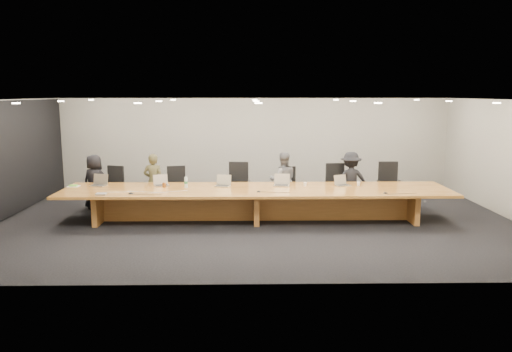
{
  "coord_description": "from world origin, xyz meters",
  "views": [
    {
      "loc": [
        -0.21,
        -11.41,
        2.95
      ],
      "look_at": [
        0.0,
        0.3,
        1.0
      ],
      "focal_mm": 35.0,
      "sensor_mm": 36.0,
      "label": 1
    }
  ],
  "objects": [
    {
      "name": "laptop_b",
      "position": [
        -2.27,
        0.41,
        0.89
      ],
      "size": [
        0.41,
        0.35,
        0.27
      ],
      "primitive_type": null,
      "rotation": [
        0.0,
        0.0,
        0.36
      ],
      "color": "tan",
      "rests_on": "conference_table"
    },
    {
      "name": "person_b",
      "position": [
        -2.6,
        1.16,
        0.72
      ],
      "size": [
        0.56,
        0.4,
        1.44
      ],
      "primitive_type": "imported",
      "rotation": [
        0.0,
        0.0,
        3.04
      ],
      "color": "#3C3920",
      "rests_on": "ground"
    },
    {
      "name": "water_bottle",
      "position": [
        -1.65,
        0.16,
        0.87
      ],
      "size": [
        0.09,
        0.09,
        0.25
      ],
      "primitive_type": "cylinder",
      "rotation": [
        0.0,
        0.0,
        0.16
      ],
      "color": "silver",
      "rests_on": "conference_table"
    },
    {
      "name": "chair_mid_left",
      "position": [
        -0.46,
        1.24,
        0.6
      ],
      "size": [
        0.67,
        0.67,
        1.21
      ],
      "primitive_type": null,
      "rotation": [
        0.0,
        0.0,
        -0.09
      ],
      "color": "black",
      "rests_on": "ground"
    },
    {
      "name": "chair_far_right",
      "position": [
        3.49,
        1.22,
        0.6
      ],
      "size": [
        0.62,
        0.62,
        1.21
      ],
      "primitive_type": null,
      "rotation": [
        0.0,
        0.0,
        0.01
      ],
      "color": "black",
      "rests_on": "ground"
    },
    {
      "name": "av_box",
      "position": [
        -3.41,
        -0.64,
        0.77
      ],
      "size": [
        0.23,
        0.18,
        0.03
      ],
      "primitive_type": "cube",
      "rotation": [
        0.0,
        0.0,
        0.03
      ],
      "color": "#AEAEB3",
      "rests_on": "conference_table"
    },
    {
      "name": "lime_gadget",
      "position": [
        -4.35,
        0.32,
        0.78
      ],
      "size": [
        0.18,
        0.11,
        0.03
      ],
      "primitive_type": "cube",
      "rotation": [
        0.0,
        0.0,
        -0.04
      ],
      "color": "#6ACE37",
      "rests_on": "notepad"
    },
    {
      "name": "chair_mid_right",
      "position": [
        0.88,
        1.22,
        0.54
      ],
      "size": [
        0.66,
        0.66,
        1.08
      ],
      "primitive_type": null,
      "rotation": [
        0.0,
        0.0,
        0.23
      ],
      "color": "black",
      "rests_on": "ground"
    },
    {
      "name": "laptop_a",
      "position": [
        -3.78,
        0.4,
        0.89
      ],
      "size": [
        0.42,
        0.34,
        0.29
      ],
      "primitive_type": null,
      "rotation": [
        0.0,
        0.0,
        -0.23
      ],
      "color": "tan",
      "rests_on": "conference_table"
    },
    {
      "name": "paper_cup_far",
      "position": [
        2.47,
        0.33,
        0.8
      ],
      "size": [
        0.1,
        0.1,
        0.1
      ],
      "primitive_type": "cone",
      "rotation": [
        0.0,
        0.0,
        0.38
      ],
      "color": "white",
      "rests_on": "conference_table"
    },
    {
      "name": "laptop_c",
      "position": [
        -0.8,
        0.29,
        0.89
      ],
      "size": [
        0.41,
        0.34,
        0.28
      ],
      "primitive_type": null,
      "rotation": [
        0.0,
        0.0,
        -0.26
      ],
      "color": "tan",
      "rests_on": "conference_table"
    },
    {
      "name": "notepad",
      "position": [
        -4.35,
        0.34,
        0.76
      ],
      "size": [
        0.27,
        0.22,
        0.02
      ],
      "primitive_type": "cube",
      "rotation": [
        0.0,
        0.0,
        -0.04
      ],
      "color": "silver",
      "rests_on": "conference_table"
    },
    {
      "name": "laptop_d",
      "position": [
        0.61,
        0.34,
        0.9
      ],
      "size": [
        0.41,
        0.32,
        0.29
      ],
      "primitive_type": null,
      "rotation": [
        0.0,
        0.0,
        -0.15
      ],
      "color": "tan",
      "rests_on": "conference_table"
    },
    {
      "name": "conference_table",
      "position": [
        0.0,
        0.0,
        0.52
      ],
      "size": [
        9.0,
        1.8,
        0.75
      ],
      "color": "brown",
      "rests_on": "ground"
    },
    {
      "name": "mic_right",
      "position": [
        2.86,
        -0.61,
        0.76
      ],
      "size": [
        0.14,
        0.14,
        0.03
      ],
      "primitive_type": "cone",
      "rotation": [
        0.0,
        0.0,
        -0.32
      ],
      "color": "black",
      "rests_on": "conference_table"
    },
    {
      "name": "person_a",
      "position": [
        -4.12,
        1.23,
        0.71
      ],
      "size": [
        0.81,
        0.67,
        1.41
      ],
      "primitive_type": "imported",
      "rotation": [
        0.0,
        0.0,
        2.77
      ],
      "color": "black",
      "rests_on": "ground"
    },
    {
      "name": "ground",
      "position": [
        0.0,
        0.0,
        0.0
      ],
      "size": [
        12.0,
        12.0,
        0.0
      ],
      "primitive_type": "plane",
      "color": "black",
      "rests_on": "ground"
    },
    {
      "name": "amber_mug",
      "position": [
        -2.17,
        0.21,
        0.8
      ],
      "size": [
        0.1,
        0.1,
        0.11
      ],
      "primitive_type": "cylinder",
      "rotation": [
        0.0,
        0.0,
        -0.17
      ],
      "color": "brown",
      "rests_on": "conference_table"
    },
    {
      "name": "chair_left",
      "position": [
        -2.0,
        1.16,
        0.56
      ],
      "size": [
        0.68,
        0.68,
        1.12
      ],
      "primitive_type": null,
      "rotation": [
        0.0,
        0.0,
        0.22
      ],
      "color": "black",
      "rests_on": "ground"
    },
    {
      "name": "chair_right",
      "position": [
        2.11,
        1.17,
        0.59
      ],
      "size": [
        0.66,
        0.66,
        1.18
      ],
      "primitive_type": null,
      "rotation": [
        0.0,
        0.0,
        0.11
      ],
      "color": "black",
      "rests_on": "ground"
    },
    {
      "name": "mic_left",
      "position": [
        -2.79,
        -0.55,
        0.77
      ],
      "size": [
        0.14,
        0.14,
        0.03
      ],
      "primitive_type": "cone",
      "rotation": [
        0.0,
        0.0,
        0.15
      ],
      "color": "black",
      "rests_on": "conference_table"
    },
    {
      "name": "person_c",
      "position": [
        0.71,
        1.24,
        0.73
      ],
      "size": [
        0.75,
        0.6,
        1.46
      ],
      "primitive_type": "imported",
      "rotation": [
        0.0,
        0.0,
        3.22
      ],
      "color": "#59595B",
      "rests_on": "ground"
    },
    {
      "name": "mic_center",
      "position": [
        0.05,
        -0.39,
        0.76
      ],
      "size": [
        0.14,
        0.14,
        0.03
      ],
      "primitive_type": "cone",
      "rotation": [
        0.0,
        0.0,
        0.38
      ],
      "color": "black",
      "rests_on": "conference_table"
    },
    {
      "name": "back_wall",
      "position": [
        0.0,
        4.0,
        1.4
      ],
      "size": [
        12.0,
        0.02,
        2.8
      ],
      "primitive_type": "cube",
      "color": "#B9B5A9",
      "rests_on": "ground"
    },
    {
      "name": "laptop_e",
      "position": [
        2.09,
        0.34,
        0.88
      ],
      "size": [
        0.4,
        0.36,
        0.26
      ],
      "primitive_type": null,
      "rotation": [
        0.0,
        0.0,
        0.43
      ],
      "color": "tan",
      "rests_on": "conference_table"
    },
    {
      "name": "chair_far_left",
      "position": [
        -3.73,
        1.34,
        0.55
      ],
      "size": [
        0.71,
        0.71,
        1.1
      ],
      "primitive_type": null,
      "rotation": [
        0.0,
        0.0,
        -0.31
      ],
      "color": "black",
      "rests_on": "ground"
    },
    {
      "name": "person_d",
      "position": [
        2.44,
        1.13,
        0.74
      ],
      "size": [
        0.99,
        0.61,
        1.48
      ],
      "primitive_type": "imported",
      "rotation": [
        0.0,
        0.0,
        3.21
      ],
      "color": "black",
      "rests_on": "ground"
    },
    {
      "name": "paper_cup_near",
      "position": [
        1.18,
        0.3,
        0.79
      ],
      "size": [
        0.09,
        0.09,
        0.09
      ],
      "primitive_type": "cone",
      "rotation": [
        0.0,
        0.0,
        -0.25
      ],
      "color": "silver",
      "rests_on": "conference_table"
    }
  ]
}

